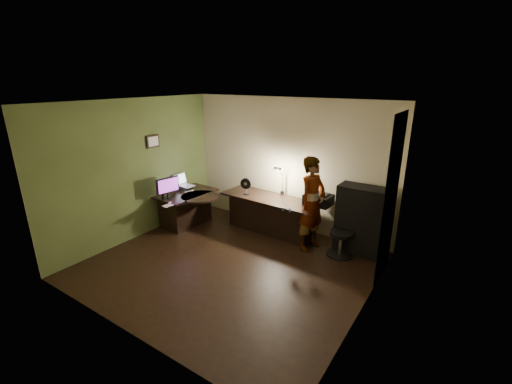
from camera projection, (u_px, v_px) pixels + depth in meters
The scene contains 27 objects.
floor at pixel (230, 265), 5.86m from camera, with size 4.50×4.00×0.01m, color black.
ceiling at pixel (225, 102), 5.00m from camera, with size 4.50×4.00×0.01m, color silver.
wall_back at pixel (288, 165), 7.02m from camera, with size 4.50×0.01×2.70m, color tan.
wall_front at pixel (117, 237), 3.85m from camera, with size 4.50×0.01×2.70m, color tan.
wall_left at pixel (136, 170), 6.62m from camera, with size 0.01×4.00×2.70m, color tan.
wall_right at pixel (370, 221), 4.25m from camera, with size 0.01×4.00×2.70m, color tan.
green_wall_overlay at pixel (136, 170), 6.61m from camera, with size 0.00×4.00×2.70m, color #4F602E.
arched_doorway at pixel (391, 199), 5.19m from camera, with size 0.01×0.90×2.60m, color black.
french_door at pixel (352, 261), 3.92m from camera, with size 0.02×0.92×2.10m, color white.
framed_picture at pixel (153, 141), 6.79m from camera, with size 0.04×0.30×0.25m, color black.
desk_left at pixel (187, 208), 7.40m from camera, with size 0.77×1.25×0.72m, color black.
desk_right at pixel (270, 215), 7.00m from camera, with size 2.03×0.71×0.76m, color black.
cabinet at pixel (360, 220), 6.13m from camera, with size 0.83×0.42×1.25m, color black.
laptop_stand at pixel (186, 188), 7.46m from camera, with size 0.24×0.20×0.10m, color silver.
laptop at pixel (186, 181), 7.40m from camera, with size 0.36×0.33×0.25m, color silver.
monitor at pixel (168, 191), 6.90m from camera, with size 0.10×0.50×0.33m, color black.
mouse at pixel (170, 203), 6.69m from camera, with size 0.05×0.08×0.03m, color silver.
phone at pixel (193, 189), 7.55m from camera, with size 0.07×0.14×0.01m, color black.
pen at pixel (186, 204), 6.67m from camera, with size 0.01×0.13×0.01m, color black.
speaker at pixel (163, 196), 6.87m from camera, with size 0.07×0.07×0.18m, color black.
notepad at pixel (168, 206), 6.58m from camera, with size 0.14×0.19×0.01m, color silver.
desk_fan at pixel (246, 186), 7.00m from camera, with size 0.22×0.12×0.35m, color black.
headphones at pixel (286, 209), 6.12m from camera, with size 0.17×0.07×0.08m, color #26419C.
printer at pixel (318, 199), 6.44m from camera, with size 0.50×0.39×0.22m, color black.
desk_lamp at pixel (283, 179), 6.97m from camera, with size 0.16×0.29×0.64m, color black.
office_chair at pixel (341, 233), 6.07m from camera, with size 0.48×0.48×0.85m, color black.
person at pixel (312, 204), 6.20m from camera, with size 0.62×0.42×1.75m, color #D8A88C.
Camera 1 is at (3.23, -4.05, 3.05)m, focal length 24.00 mm.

